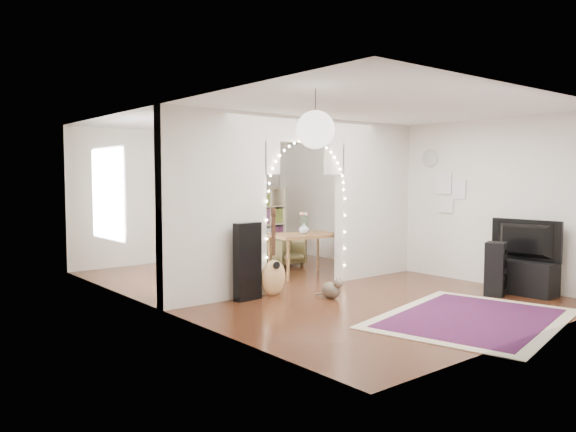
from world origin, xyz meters
TOP-DOWN VIEW (x-y plane):
  - floor at (0.00, 0.00)m, footprint 7.50×7.50m
  - ceiling at (0.00, 0.00)m, footprint 5.00×7.50m
  - wall_back at (0.00, 3.75)m, footprint 5.00×0.02m
  - wall_front at (0.00, -3.75)m, footprint 5.00×0.02m
  - wall_left at (-2.50, 0.00)m, footprint 0.02×7.50m
  - wall_right at (2.50, 0.00)m, footprint 0.02×7.50m
  - divider_wall at (0.00, 0.00)m, footprint 5.00×0.20m
  - fairy_lights at (0.00, -0.13)m, footprint 1.64×0.04m
  - window at (-2.47, 1.80)m, footprint 0.04×1.20m
  - wall_clock at (2.48, -0.60)m, footprint 0.03×0.31m
  - picture_frames at (2.48, -1.00)m, footprint 0.02×0.50m
  - paper_lantern at (-1.90, -2.40)m, footprint 0.40×0.40m
  - ceiling_fan at (0.00, 2.00)m, footprint 1.10×1.10m
  - area_rug at (0.29, -2.90)m, footprint 3.02×2.51m
  - guitar_case at (-1.26, -0.25)m, footprint 0.44×0.18m
  - acoustic_guitar at (-0.79, -0.25)m, footprint 0.45×0.19m
  - tabby_cat at (-0.26, -0.94)m, footprint 0.26×0.50m
  - floor_speaker at (1.77, -2.33)m, footprint 0.38×0.35m
  - media_console at (2.20, -2.50)m, footprint 0.44×1.01m
  - tv at (2.20, -2.50)m, footprint 0.18×1.08m
  - bookcase at (0.89, 2.63)m, footprint 1.54×0.86m
  - dining_table at (0.66, 0.73)m, footprint 1.30×0.96m
  - flower_vase at (0.66, 0.73)m, footprint 0.21×0.21m
  - dining_chair_left at (-0.24, 1.79)m, footprint 0.68×0.69m
  - dining_chair_right at (1.14, 1.83)m, footprint 0.64×0.66m

SIDE VIEW (x-z plane):
  - floor at x=0.00m, z-range 0.00..0.00m
  - area_rug at x=0.29m, z-range 0.00..0.02m
  - tabby_cat at x=-0.26m, z-range -0.03..0.30m
  - dining_chair_left at x=-0.24m, z-range 0.00..0.48m
  - media_console at x=2.20m, z-range 0.00..0.50m
  - dining_chair_right at x=1.14m, z-range 0.00..0.56m
  - floor_speaker at x=1.77m, z-range 0.00..0.79m
  - acoustic_guitar at x=-0.79m, z-range -0.07..1.04m
  - guitar_case at x=-1.26m, z-range 0.00..1.11m
  - dining_table at x=0.66m, z-range 0.30..1.06m
  - bookcase at x=0.89m, z-range 0.00..1.54m
  - tv at x=2.20m, z-range 0.50..1.12m
  - flower_vase at x=0.66m, z-range 0.76..0.95m
  - wall_back at x=0.00m, z-range 0.00..2.70m
  - wall_front at x=0.00m, z-range 0.00..2.70m
  - wall_left at x=-2.50m, z-range 0.00..2.70m
  - wall_right at x=2.50m, z-range 0.00..2.70m
  - divider_wall at x=0.00m, z-range 0.07..2.77m
  - window at x=-2.47m, z-range 0.80..2.20m
  - picture_frames at x=2.48m, z-range 1.15..1.85m
  - fairy_lights at x=0.00m, z-range 0.75..2.35m
  - wall_clock at x=2.48m, z-range 1.95..2.25m
  - paper_lantern at x=-1.90m, z-range 2.05..2.45m
  - ceiling_fan at x=0.00m, z-range 2.25..2.55m
  - ceiling at x=0.00m, z-range 2.69..2.71m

